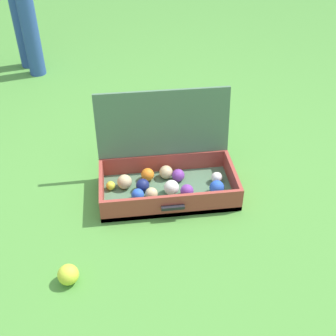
# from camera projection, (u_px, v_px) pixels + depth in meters

# --- Properties ---
(ground_plane) EXTENTS (16.00, 16.00, 0.00)m
(ground_plane) POSITION_uv_depth(u_px,v_px,m) (159.00, 192.00, 2.22)
(ground_plane) COLOR #4C8C38
(open_suitcase) EXTENTS (0.68, 0.43, 0.47)m
(open_suitcase) POSITION_uv_depth(u_px,v_px,m) (166.00, 171.00, 2.18)
(open_suitcase) COLOR #4C7051
(open_suitcase) RESTS_ON ground
(stray_ball_on_grass) EXTENTS (0.09, 0.09, 0.09)m
(stray_ball_on_grass) POSITION_uv_depth(u_px,v_px,m) (68.00, 275.00, 1.74)
(stray_ball_on_grass) COLOR #CCDB38
(stray_ball_on_grass) RESTS_ON ground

